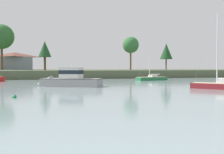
{
  "coord_description": "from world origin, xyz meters",
  "views": [
    {
      "loc": [
        -12.3,
        -6.26,
        2.66
      ],
      "look_at": [
        -4.46,
        19.81,
        1.72
      ],
      "focal_mm": 44.32,
      "sensor_mm": 36.0,
      "label": 1
    }
  ],
  "objects_px": {
    "sailboat_green": "(152,79)",
    "mooring_buoy_green": "(14,97)",
    "cruiser_grey": "(65,82)",
    "sailboat_maroon": "(222,87)"
  },
  "relations": [
    {
      "from": "sailboat_green",
      "to": "mooring_buoy_green",
      "type": "relative_size",
      "value": 21.74
    },
    {
      "from": "sailboat_maroon",
      "to": "mooring_buoy_green",
      "type": "relative_size",
      "value": 23.24
    },
    {
      "from": "cruiser_grey",
      "to": "mooring_buoy_green",
      "type": "height_order",
      "value": "cruiser_grey"
    },
    {
      "from": "sailboat_green",
      "to": "mooring_buoy_green",
      "type": "bearing_deg",
      "value": -133.72
    },
    {
      "from": "cruiser_grey",
      "to": "sailboat_maroon",
      "type": "height_order",
      "value": "sailboat_maroon"
    },
    {
      "from": "sailboat_green",
      "to": "cruiser_grey",
      "type": "bearing_deg",
      "value": -146.08
    },
    {
      "from": "cruiser_grey",
      "to": "mooring_buoy_green",
      "type": "relative_size",
      "value": 22.99
    },
    {
      "from": "sailboat_green",
      "to": "sailboat_maroon",
      "type": "distance_m",
      "value": 23.92
    },
    {
      "from": "sailboat_green",
      "to": "sailboat_maroon",
      "type": "bearing_deg",
      "value": -94.07
    },
    {
      "from": "sailboat_maroon",
      "to": "mooring_buoy_green",
      "type": "distance_m",
      "value": 24.02
    }
  ]
}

